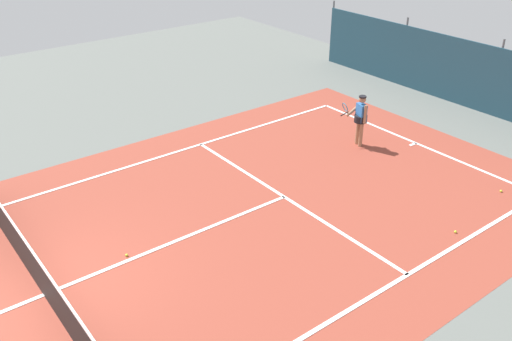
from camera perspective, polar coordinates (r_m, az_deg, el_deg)
ground_plane at (r=12.40m, az=-20.88°, el=-11.85°), size 36.00×36.00×0.00m
court_surface at (r=12.40m, az=-20.88°, el=-11.83°), size 11.02×26.60×0.01m
tennis_net at (r=12.10m, az=-21.29°, el=-9.98°), size 10.12×0.10×1.10m
back_fence at (r=21.87m, az=23.68°, el=7.25°), size 16.30×0.98×2.70m
tennis_player at (r=17.57m, az=10.65°, el=5.44°), size 0.81×0.68×1.64m
tennis_ball_near_player at (r=12.95m, az=-13.13°, el=-8.45°), size 0.07×0.07×0.07m
tennis_ball_midcourt at (r=14.20m, az=19.77°, el=-5.93°), size 0.07×0.07×0.07m
tennis_ball_by_sideline at (r=16.41m, az=23.83°, el=-1.94°), size 0.07×0.07×0.07m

